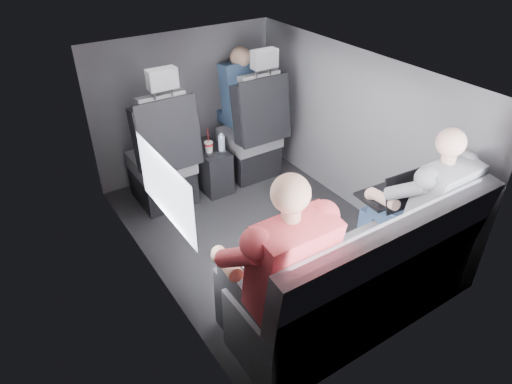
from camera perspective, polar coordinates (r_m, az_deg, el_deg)
floor at (r=3.72m, az=0.81°, el=-5.23°), size 2.60×2.60×0.00m
ceiling at (r=3.08m, az=1.01°, el=14.94°), size 2.60×2.60×0.00m
panel_left at (r=3.01m, az=-13.46°, el=-0.77°), size 0.02×2.60×1.35m
panel_right at (r=3.87m, az=12.11°, el=7.34°), size 0.02×2.60×1.35m
panel_front at (r=4.38m, az=-8.80°, el=10.75°), size 1.80×0.02×1.35m
panel_back at (r=2.57m, az=17.48°, el=-8.12°), size 1.80×0.02×1.35m
side_window at (r=2.65m, az=-11.28°, el=0.40°), size 0.02×0.75×0.42m
seatbelt at (r=4.03m, az=0.91°, el=11.03°), size 0.35×0.11×0.59m
front_seat_left at (r=3.96m, az=-11.44°, el=3.54°), size 0.52×0.58×1.26m
front_seat_right at (r=4.32m, az=-0.41°, el=6.81°), size 0.52×0.58×1.26m
center_console at (r=4.24m, az=-5.81°, el=3.08°), size 0.24×0.48×0.41m
rear_bench at (r=2.92m, az=12.79°, el=-11.12°), size 1.60×0.57×0.92m
soda_cup at (r=4.04m, az=-5.93°, el=5.64°), size 0.08×0.08×0.24m
water_bottle at (r=4.05m, az=-4.33°, el=6.11°), size 0.06×0.06×0.17m
laptop_white at (r=2.56m, az=1.22°, el=-7.68°), size 0.35×0.35×0.23m
laptop_black at (r=3.18m, az=16.77°, el=-0.18°), size 0.38×0.35×0.26m
passenger_rear_left at (r=2.45m, az=2.38°, el=-9.56°), size 0.53×0.65×1.27m
passenger_rear_right at (r=3.14m, az=19.80°, el=-1.56°), size 0.49×0.61×1.20m
passenger_front_right at (r=4.40m, az=-1.86°, el=12.19°), size 0.38×0.38×0.75m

